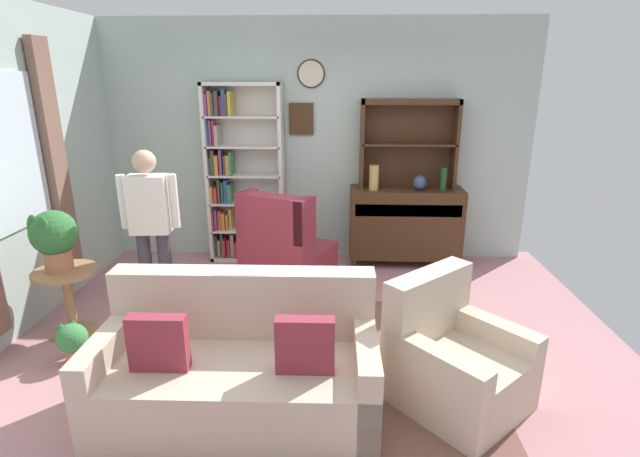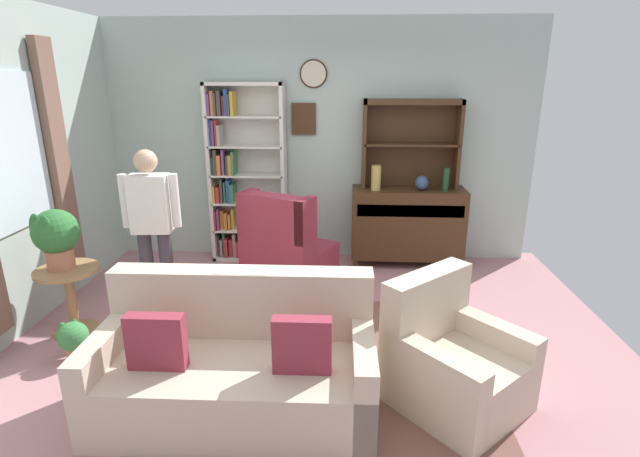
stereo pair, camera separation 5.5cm
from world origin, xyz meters
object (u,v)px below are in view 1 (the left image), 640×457
bookshelf (239,175)px  sideboard (405,222)px  potted_plant_large (54,236)px  vase_tall (374,178)px  person_reading (151,223)px  plant_stand (69,295)px  sideboard_hutch (409,131)px  potted_plant_small (72,340)px  bottle_wine (443,179)px  armchair_floral (454,363)px  wingback_chair (285,253)px  couch_floral (239,368)px  vase_round (420,183)px

bookshelf → sideboard: 2.04m
bookshelf → potted_plant_large: (-1.15, -1.90, -0.14)m
vase_tall → person_reading: 2.47m
sideboard → plant_stand: 3.58m
plant_stand → bookshelf: bearing=59.6°
person_reading → sideboard_hutch: bearing=31.9°
potted_plant_large → potted_plant_small: (0.26, -0.41, -0.71)m
vase_tall → potted_plant_large: (-2.74, -1.74, -0.16)m
sideboard_hutch → potted_plant_large: size_ratio=2.13×
bookshelf → sideboard_hutch: 2.04m
bottle_wine → potted_plant_large: bearing=-153.8°
armchair_floral → potted_plant_large: potted_plant_large is taller
wingback_chair → person_reading: 1.41m
sideboard_hutch → potted_plant_small: bearing=-140.8°
potted_plant_large → person_reading: bearing=30.6°
potted_plant_small → wingback_chair: bearing=44.4°
wingback_chair → potted_plant_large: size_ratio=2.05×
wingback_chair → bookshelf: bearing=127.1°
armchair_floral → wingback_chair: bearing=126.6°
wingback_chair → couch_floral: bearing=-92.4°
person_reading → couch_floral: bearing=-51.7°
vase_tall → plant_stand: 3.28m
couch_floral → potted_plant_small: (-1.43, 0.51, -0.12)m
person_reading → bottle_wine: bearing=25.1°
bookshelf → potted_plant_small: size_ratio=6.51×
couch_floral → sideboard: bearing=62.3°
sideboard → person_reading: 2.87m
sideboard → potted_plant_large: size_ratio=2.52×
potted_plant_small → potted_plant_large: bearing=122.9°
vase_round → wingback_chair: (-1.48, -0.67, -0.62)m
sideboard_hutch → potted_plant_large: 3.73m
sideboard_hutch → wingback_chair: size_ratio=1.04×
sideboard_hutch → bottle_wine: size_ratio=4.14×
vase_tall → wingback_chair: (-0.96, -0.66, -0.68)m
armchair_floral → person_reading: person_reading is taller
sideboard_hutch → vase_round: 0.60m
plant_stand → bottle_wine: bearing=26.4°
sideboard → sideboard_hutch: size_ratio=1.18×
vase_tall → wingback_chair: bearing=-145.4°
vase_tall → wingback_chair: vase_tall is taller
sideboard_hutch → plant_stand: sideboard_hutch is taller
vase_round → potted_plant_large: 3.70m
bottle_wine → plant_stand: 3.94m
bookshelf → potted_plant_small: bearing=-111.1°
plant_stand → potted_plant_large: bearing=-175.8°
plant_stand → armchair_floral: bearing=-13.9°
bookshelf → wingback_chair: (0.62, -0.82, -0.66)m
bottle_wine → potted_plant_large: (-3.52, -1.73, -0.15)m
plant_stand → person_reading: person_reading is taller
plant_stand → potted_plant_small: 0.50m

